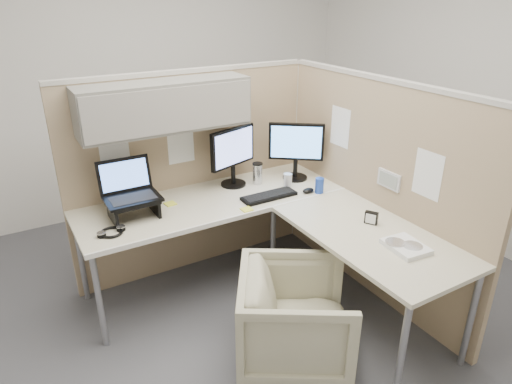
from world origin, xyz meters
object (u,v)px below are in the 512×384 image
monitor_left (233,152)px  keyboard (269,196)px  desk (268,219)px  office_chair (295,313)px

monitor_left → keyboard: monitor_left is taller
desk → monitor_left: monitor_left is taller
office_chair → keyboard: 0.96m
office_chair → monitor_left: (0.20, 1.17, 0.66)m
keyboard → desk: bearing=-123.2°
office_chair → monitor_left: bearing=22.7°
office_chair → keyboard: size_ratio=1.61×
desk → office_chair: size_ratio=2.92×
monitor_left → keyboard: bearing=-90.0°
desk → keyboard: (0.14, 0.22, 0.05)m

